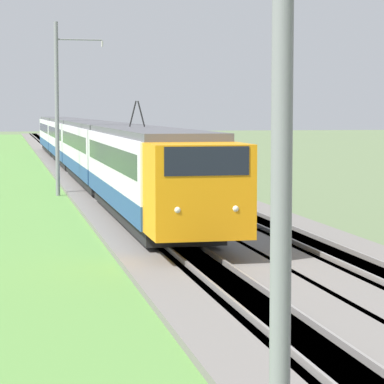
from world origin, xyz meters
name	(u,v)px	position (x,y,z in m)	size (l,w,h in m)	color
ballast_main	(99,186)	(50.00, 0.00, 0.15)	(240.00, 4.40, 0.30)	slate
ballast_adjacent	(169,185)	(50.00, -4.22, 0.15)	(240.00, 4.40, 0.30)	slate
track_main	(99,186)	(50.00, 0.00, 0.16)	(240.00, 1.57, 0.45)	#4C4238
track_adjacent	(169,185)	(50.00, -4.22, 0.16)	(240.00, 1.57, 0.45)	#4C4238
passenger_train	(83,143)	(60.25, 0.00, 2.34)	(78.12, 2.99, 5.00)	orange
catenary_mast_near	(287,97)	(5.59, 2.61, 4.74)	(0.22, 2.56, 9.18)	slate
catenary_mast_mid	(58,108)	(44.86, 2.61, 4.74)	(0.22, 2.56, 9.19)	slate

